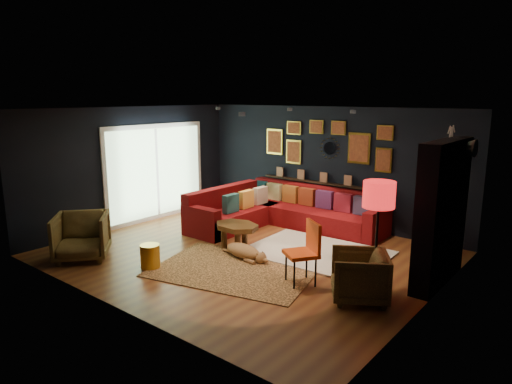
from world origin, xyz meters
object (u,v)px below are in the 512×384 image
Objects in this scene: pouf at (211,226)px; gold_stool at (150,256)px; coffee_table at (236,229)px; armchair_left at (81,234)px; dog at (243,248)px; sectional at (278,212)px; armchair_right at (359,274)px; orange_chair at (306,248)px; floor_lamp at (379,199)px.

gold_stool is (0.49, -1.95, 0.00)m from pouf.
coffee_table is 2.75m from armchair_left.
sectional is at bearing 116.20° from dog.
armchair_right reaches higher than pouf.
pouf is at bearing 162.03° from coffee_table.
armchair_right is 0.92m from orange_chair.
pouf is 0.48× the size of dog.
pouf is (-0.97, 0.32, -0.19)m from coffee_table.
sectional is 3.78m from floor_lamp.
dog is (1.39, -0.62, -0.02)m from pouf.
sectional is 4.40× the size of armchair_right.
dog is (0.91, 1.33, -0.02)m from gold_stool.
pouf is 1.52m from dog.
orange_chair is 1.31m from floor_lamp.
orange_chair is at bearing 24.96° from gold_stool.
sectional is 6.60× the size of pouf.
gold_stool is 1.61m from dog.
floor_lamp is (2.83, -0.15, 1.00)m from coffee_table.
armchair_left is 5.09m from floor_lamp.
armchair_left is 1.16× the size of armchair_right.
gold_stool is at bearing -120.91° from orange_chair.
armchair_left is 2.21× the size of gold_stool.
coffee_table is 0.94× the size of orange_chair.
coffee_table is 0.55× the size of floor_lamp.
floor_lamp reaches higher than orange_chair.
gold_stool is at bearing -155.92° from floor_lamp.
floor_lamp is (3.31, 1.48, 1.19)m from gold_stool.
gold_stool is at bearing -103.63° from armchair_right.
armchair_left is 3.98m from orange_chair.
floor_lamp reaches higher than sectional.
pouf is 0.31× the size of floor_lamp.
armchair_left reaches higher than sectional.
sectional is 3.20× the size of dog.
armchair_left is at bearing -111.36° from sectional.
floor_lamp reaches higher than dog.
coffee_table is at bearing -133.17° from armchair_right.
armchair_right is 3.44m from gold_stool.
armchair_left is 0.92× the size of orange_chair.
sectional is 2.06× the size of floor_lamp.
orange_chair reaches higher than sectional.
floor_lamp reaches higher than armchair_left.
gold_stool reaches higher than dog.
armchair_left is at bearing -103.19° from armchair_right.
pouf is (-0.69, -1.39, -0.12)m from sectional.
sectional is 2.13m from dog.
orange_chair reaches higher than dog.
floor_lamp is at bearing 10.34° from dog.
dog is at bearing -35.58° from coffee_table.
sectional is 1.73m from coffee_table.
orange_chair is 0.59× the size of floor_lamp.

